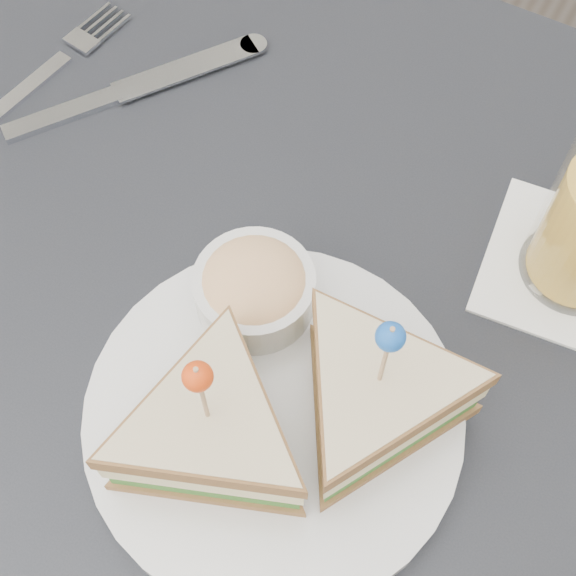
% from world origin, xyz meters
% --- Properties ---
extents(ground_plane, '(3.50, 3.50, 0.00)m').
position_xyz_m(ground_plane, '(0.00, 0.00, 0.00)').
color(ground_plane, '#3F3833').
extents(table, '(0.80, 0.80, 0.75)m').
position_xyz_m(table, '(0.00, 0.00, 0.67)').
color(table, black).
rests_on(table, ground).
extents(plate_meal, '(0.31, 0.29, 0.15)m').
position_xyz_m(plate_meal, '(0.05, -0.06, 0.79)').
color(plate_meal, silver).
rests_on(plate_meal, table).
extents(cutlery_fork, '(0.05, 0.20, 0.01)m').
position_xyz_m(cutlery_fork, '(-0.29, 0.12, 0.75)').
color(cutlery_fork, silver).
rests_on(cutlery_fork, table).
extents(cutlery_knife, '(0.16, 0.21, 0.01)m').
position_xyz_m(cutlery_knife, '(-0.22, 0.13, 0.75)').
color(cutlery_knife, silver).
rests_on(cutlery_knife, table).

